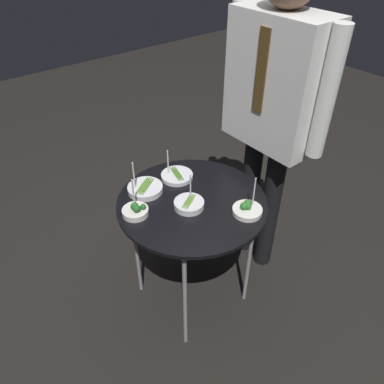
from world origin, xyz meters
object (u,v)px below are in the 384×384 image
object	(u,v)px
bowl_broccoli_mid_right	(136,210)
bowl_asparagus_mid_left	(145,188)
serving_cart	(192,208)
bowl_broccoli_near_rim	(247,209)
bowl_asparagus_back_right	(189,204)
waiter_figure	(274,98)
bowl_asparagus_center	(177,176)

from	to	relation	value
bowl_broccoli_mid_right	bowl_asparagus_mid_left	bearing A→B (deg)	132.77
serving_cart	bowl_asparagus_mid_left	bearing A→B (deg)	-146.45
bowl_broccoli_near_rim	bowl_broccoli_mid_right	xyz separation A→B (m)	(-0.30, -0.39, 0.00)
bowl_asparagus_back_right	waiter_figure	bearing A→B (deg)	93.76
bowl_asparagus_back_right	bowl_asparagus_mid_left	size ratio (longest dim) A/B	0.89
bowl_asparagus_back_right	bowl_asparagus_center	xyz separation A→B (m)	(-0.22, 0.09, -0.00)
bowl_asparagus_center	waiter_figure	size ratio (longest dim) A/B	0.10
bowl_asparagus_center	bowl_broccoli_near_rim	world-z (taller)	bowl_broccoli_near_rim
bowl_asparagus_back_right	waiter_figure	distance (m)	0.64
bowl_asparagus_mid_left	waiter_figure	size ratio (longest dim) A/B	0.10
serving_cart	waiter_figure	bearing A→B (deg)	91.02
serving_cart	bowl_broccoli_mid_right	distance (m)	0.27
bowl_asparagus_mid_left	waiter_figure	bearing A→B (deg)	73.64
bowl_broccoli_near_rim	waiter_figure	distance (m)	0.55
bowl_asparagus_back_right	bowl_asparagus_center	size ratio (longest dim) A/B	0.94
bowl_broccoli_mid_right	waiter_figure	size ratio (longest dim) A/B	0.10
bowl_broccoli_near_rim	serving_cart	bearing A→B (deg)	-147.84
bowl_asparagus_center	bowl_asparagus_mid_left	world-z (taller)	bowl_asparagus_mid_left
serving_cart	bowl_asparagus_center	bearing A→B (deg)	163.87
bowl_asparagus_back_right	bowl_asparagus_mid_left	bearing A→B (deg)	-157.74
bowl_asparagus_back_right	waiter_figure	world-z (taller)	waiter_figure
serving_cart	bowl_asparagus_mid_left	world-z (taller)	bowl_asparagus_mid_left
bowl_asparagus_back_right	bowl_asparagus_mid_left	xyz separation A→B (m)	(-0.22, -0.09, -0.00)
bowl_asparagus_center	bowl_broccoli_near_rim	xyz separation A→B (m)	(0.41, 0.08, 0.01)
bowl_asparagus_center	bowl_asparagus_mid_left	bearing A→B (deg)	-91.86
waiter_figure	bowl_asparagus_mid_left	bearing A→B (deg)	-106.36
bowl_broccoli_near_rim	bowl_asparagus_center	bearing A→B (deg)	-168.53
bowl_asparagus_back_right	bowl_asparagus_center	distance (m)	0.23
serving_cart	waiter_figure	world-z (taller)	waiter_figure
bowl_broccoli_mid_right	waiter_figure	world-z (taller)	waiter_figure
bowl_asparagus_back_right	bowl_broccoli_mid_right	size ratio (longest dim) A/B	0.91
bowl_broccoli_near_rim	bowl_broccoli_mid_right	size ratio (longest dim) A/B	1.03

